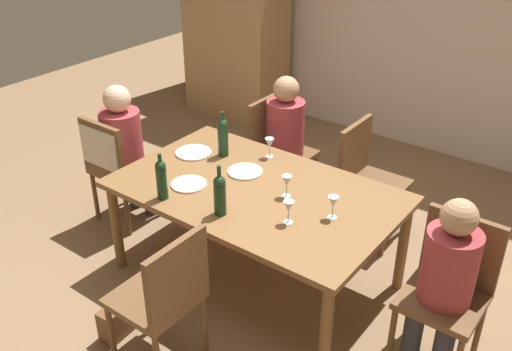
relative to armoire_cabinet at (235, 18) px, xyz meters
The scene contains 23 objects.
ground_plane 3.28m from the armoire_cabinet, 48.87° to the right, with size 10.00×10.00×0.00m, color #846647.
rear_room_partition 2.09m from the armoire_cabinet, 12.50° to the left, with size 6.40×0.12×2.70m, color beige.
armoire_cabinet is the anchor object (origin of this frame).
dining_table 3.12m from the armoire_cabinet, 48.87° to the right, with size 1.86×1.15×0.73m.
chair_right_end 4.06m from the armoire_cabinet, 33.81° to the right, with size 0.44×0.44×0.92m.
chair_left_end 2.60m from the armoire_cabinet, 73.61° to the right, with size 0.44×0.46×0.92m.
chair_far_left 2.13m from the armoire_cabinet, 41.95° to the right, with size 0.44×0.44×0.92m.
chair_far_right 2.79m from the armoire_cabinet, 30.12° to the right, with size 0.44×0.44×0.92m.
chair_near 3.94m from the armoire_cabinet, 57.15° to the right, with size 0.44×0.44×0.92m.
person_woman_host 4.11m from the armoire_cabinet, 35.13° to the right, with size 0.30×0.34×1.12m.
person_man_bearded 2.45m from the armoire_cabinet, 72.61° to the right, with size 0.32×0.36×1.16m.
person_man_guest 2.18m from the armoire_cabinet, 39.92° to the right, with size 0.36×0.31×1.15m.
wine_bottle_tall_green 3.39m from the armoire_cabinet, 52.93° to the right, with size 0.08×0.08×0.33m.
wine_bottle_dark_red 2.60m from the armoire_cabinet, 53.35° to the right, with size 0.08×0.08×0.34m.
wine_bottle_short_olive 3.22m from the armoire_cabinet, 59.68° to the right, with size 0.07×0.07×0.32m.
wine_glass_near_left 3.51m from the armoire_cabinet, 46.21° to the right, with size 0.07×0.07×0.15m.
wine_glass_centre 2.65m from the armoire_cabinet, 46.00° to the right, with size 0.07×0.07×0.15m.
wine_glass_near_right 3.21m from the armoire_cabinet, 45.49° to the right, with size 0.07×0.07×0.15m.
wine_glass_far 3.50m from the armoire_cabinet, 41.67° to the right, with size 0.07×0.07×0.15m.
dinner_plate_host 2.88m from the armoire_cabinet, 50.06° to the right, with size 0.24×0.24×0.01m, color white.
dinner_plate_guest_left 3.06m from the armoire_cabinet, 57.25° to the right, with size 0.24×0.24×0.01m, color white.
dinner_plate_guest_right 2.60m from the armoire_cabinet, 58.31° to the right, with size 0.27×0.27×0.01m, color silver.
handbag 3.81m from the armoire_cabinet, 62.87° to the right, with size 0.28×0.12×0.22m, color brown.
Camera 1 is at (1.96, -2.61, 2.64)m, focal length 40.27 mm.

